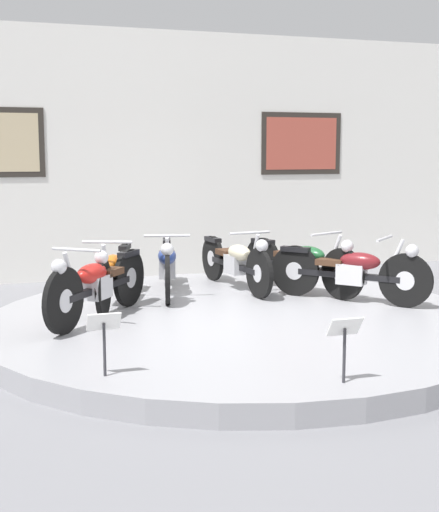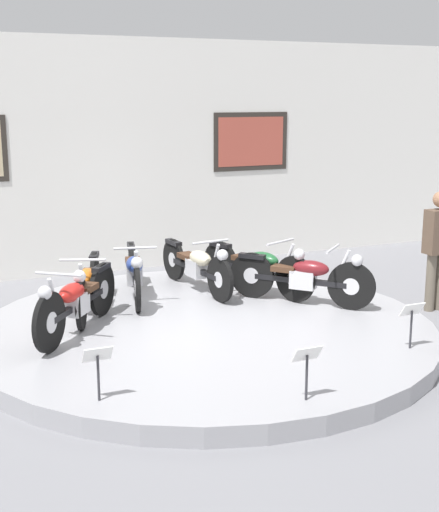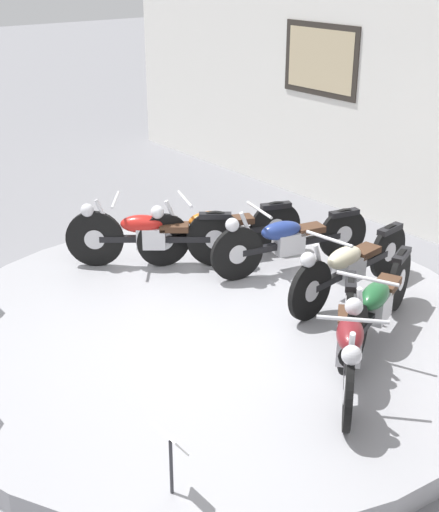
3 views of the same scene
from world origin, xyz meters
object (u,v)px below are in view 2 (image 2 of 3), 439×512
at_px(motorcycle_maroon, 304,276).
at_px(info_placard_front_centre, 307,361).
at_px(motorcycle_cream, 197,265).
at_px(motorcycle_green, 258,266).
at_px(info_placard_front_right, 412,315).
at_px(motorcycle_orange, 88,284).
at_px(motorcycle_blue, 134,271).
at_px(motorcycle_red, 76,300).
at_px(visitor_standing, 438,244).
at_px(info_placard_front_left, 98,362).

height_order(motorcycle_maroon, info_placard_front_centre, motorcycle_maroon).
bearing_deg(motorcycle_cream, motorcycle_green, -30.56).
bearing_deg(info_placard_front_right, motorcycle_green, 101.22).
distance_m(info_placard_front_centre, info_placard_front_right, 1.84).
relative_size(motorcycle_maroon, info_placard_front_right, 2.91).
bearing_deg(motorcycle_maroon, info_placard_front_right, -83.51).
relative_size(motorcycle_cream, motorcycle_maroon, 1.31).
relative_size(motorcycle_orange, motorcycle_blue, 0.97).
bearing_deg(info_placard_front_centre, motorcycle_maroon, 60.69).
bearing_deg(motorcycle_red, motorcycle_cream, 30.52).
bearing_deg(visitor_standing, motorcycle_orange, 166.47).
xyz_separation_m(motorcycle_orange, motorcycle_maroon, (2.66, -0.70, -0.00)).
height_order(motorcycle_blue, info_placard_front_right, motorcycle_blue).
bearing_deg(motorcycle_red, info_placard_front_centre, -60.76).
distance_m(motorcycle_green, info_placard_front_left, 3.89).
height_order(motorcycle_red, info_placard_front_right, motorcycle_red).
bearing_deg(motorcycle_orange, visitor_standing, -13.53).
xyz_separation_m(motorcycle_blue, info_placard_front_right, (2.15, -3.06, -0.01)).
relative_size(motorcycle_red, motorcycle_blue, 0.84).
bearing_deg(info_placard_front_right, motorcycle_cream, 112.29).
bearing_deg(motorcycle_orange, info_placard_front_left, -101.26).
height_order(motorcycle_maroon, info_placard_front_left, motorcycle_maroon).
xyz_separation_m(motorcycle_maroon, info_placard_front_centre, (-1.48, -2.64, -0.01)).
distance_m(motorcycle_blue, info_placard_front_centre, 3.80).
height_order(motorcycle_red, visitor_standing, visitor_standing).
xyz_separation_m(motorcycle_red, visitor_standing, (4.79, -0.38, 0.33)).
xyz_separation_m(motorcycle_red, info_placard_front_right, (3.18, -1.92, -0.02)).
bearing_deg(visitor_standing, info_placard_front_right, -136.26).
bearing_deg(motorcycle_orange, motorcycle_green, 0.02).
relative_size(motorcycle_orange, motorcycle_green, 1.02).
relative_size(motorcycle_red, motorcycle_green, 0.88).
relative_size(motorcycle_green, info_placard_front_right, 3.58).
xyz_separation_m(motorcycle_orange, motorcycle_green, (2.36, 0.00, 0.00)).
bearing_deg(info_placard_front_centre, motorcycle_orange, 109.42).
height_order(motorcycle_orange, info_placard_front_centre, motorcycle_orange).
bearing_deg(motorcycle_red, info_placard_front_left, -96.60).
bearing_deg(info_placard_front_centre, visitor_standing, 34.33).
height_order(motorcycle_cream, info_placard_front_right, motorcycle_cream).
bearing_deg(motorcycle_cream, info_placard_front_centre, -96.76).
xyz_separation_m(motorcycle_red, motorcycle_blue, (1.02, 1.14, -0.02)).
relative_size(info_placard_front_left, visitor_standing, 0.32).
xyz_separation_m(motorcycle_cream, motorcycle_green, (0.73, -0.43, 0.01)).
distance_m(motorcycle_green, motorcycle_maroon, 0.76).
xyz_separation_m(motorcycle_orange, visitor_standing, (4.49, -1.08, 0.34)).
bearing_deg(info_placard_front_right, info_placard_front_left, 180.00).
bearing_deg(motorcycle_orange, info_placard_front_right, -42.34).
bearing_deg(motorcycle_orange, motorcycle_blue, 30.89).
xyz_separation_m(info_placard_front_right, visitor_standing, (1.61, 1.54, 0.35)).
xyz_separation_m(motorcycle_cream, visitor_standing, (2.86, -1.51, 0.34)).
relative_size(motorcycle_red, info_placard_front_right, 3.14).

